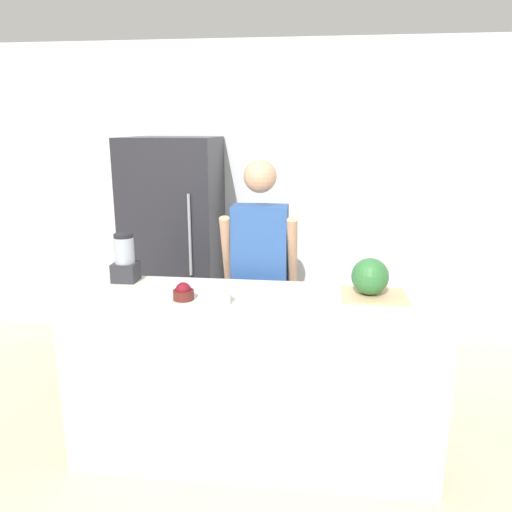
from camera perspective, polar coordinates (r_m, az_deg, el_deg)
name	(u,v)px	position (r m, az deg, el deg)	size (l,w,h in m)	color
ground_plane	(247,486)	(2.99, -1.07, -24.80)	(14.00, 14.00, 0.00)	beige
wall_back	(279,196)	(4.43, 2.64, 6.85)	(8.00, 0.06, 2.60)	silver
counter_island	(255,374)	(3.05, -0.09, -13.38)	(2.04, 0.77, 0.94)	beige
refrigerator	(175,247)	(4.28, -9.24, 1.05)	(0.75, 0.70, 1.81)	#232328
person	(260,278)	(3.46, 0.44, -2.57)	(0.51, 0.27, 1.69)	gray
cutting_board	(374,296)	(2.98, 13.36, -4.46)	(0.37, 0.30, 0.01)	tan
watermelon	(370,276)	(2.95, 12.91, -2.29)	(0.21, 0.21, 0.21)	#2D6B33
bowl_cherries	(183,293)	(2.88, -8.30, -4.15)	(0.12, 0.12, 0.10)	#511E19
bowl_cream	(218,295)	(2.79, -4.36, -4.50)	(0.14, 0.14, 0.12)	white
blender	(125,260)	(3.27, -14.76, -0.40)	(0.15, 0.15, 0.31)	#28282D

